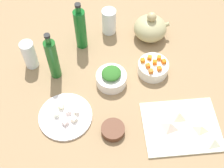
# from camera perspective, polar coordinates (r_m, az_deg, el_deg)

# --- Properties ---
(tabletop) EXTENTS (1.90, 1.90, 0.03)m
(tabletop) POSITION_cam_1_polar(r_m,az_deg,el_deg) (1.40, 0.00, -1.51)
(tabletop) COLOR #967853
(tabletop) RESTS_ON ground
(cutting_board) EXTENTS (0.32, 0.26, 0.01)m
(cutting_board) POSITION_cam_1_polar(r_m,az_deg,el_deg) (1.32, 12.62, -7.66)
(cutting_board) COLOR silver
(cutting_board) RESTS_ON tabletop
(plate_tofu) EXTENTS (0.23, 0.23, 0.01)m
(plate_tofu) POSITION_cam_1_polar(r_m,az_deg,el_deg) (1.32, -8.58, -5.94)
(plate_tofu) COLOR white
(plate_tofu) RESTS_ON tabletop
(bowl_greens) EXTENTS (0.14, 0.14, 0.06)m
(bowl_greens) POSITION_cam_1_polar(r_m,az_deg,el_deg) (1.39, -0.07, 0.95)
(bowl_greens) COLOR white
(bowl_greens) RESTS_ON tabletop
(bowl_carrots) EXTENTS (0.14, 0.14, 0.06)m
(bowl_carrots) POSITION_cam_1_polar(r_m,az_deg,el_deg) (1.44, 7.57, 2.98)
(bowl_carrots) COLOR white
(bowl_carrots) RESTS_ON tabletop
(bowl_small_side) EXTENTS (0.10, 0.10, 0.03)m
(bowl_small_side) POSITION_cam_1_polar(r_m,az_deg,el_deg) (1.27, 0.18, -8.48)
(bowl_small_side) COLOR brown
(bowl_small_side) RESTS_ON tabletop
(teapot) EXTENTS (0.18, 0.16, 0.16)m
(teapot) POSITION_cam_1_polar(r_m,az_deg,el_deg) (1.56, 7.09, 10.25)
(teapot) COLOR tan
(teapot) RESTS_ON tabletop
(bottle_0) EXTENTS (0.05, 0.05, 0.26)m
(bottle_0) POSITION_cam_1_polar(r_m,az_deg,el_deg) (1.37, -10.91, 4.60)
(bottle_0) COLOR #1D5F22
(bottle_0) RESTS_ON tabletop
(bottle_1) EXTENTS (0.06, 0.06, 0.26)m
(bottle_1) POSITION_cam_1_polar(r_m,az_deg,el_deg) (1.48, -5.85, 10.15)
(bottle_1) COLOR #156222
(bottle_1) RESTS_ON tabletop
(drinking_glass_0) EXTENTS (0.07, 0.07, 0.13)m
(drinking_glass_0) POSITION_cam_1_polar(r_m,az_deg,el_deg) (1.57, -0.56, 11.51)
(drinking_glass_0) COLOR white
(drinking_glass_0) RESTS_ON tabletop
(drinking_glass_1) EXTENTS (0.06, 0.06, 0.15)m
(drinking_glass_1) POSITION_cam_1_polar(r_m,az_deg,el_deg) (1.46, -15.01, 5.26)
(drinking_glass_1) COLOR white
(drinking_glass_1) RESTS_ON tabletop
(carrot_cube_0) EXTENTS (0.02, 0.02, 0.02)m
(carrot_cube_0) POSITION_cam_1_polar(r_m,az_deg,el_deg) (1.39, 8.75, 2.81)
(carrot_cube_0) COLOR orange
(carrot_cube_0) RESTS_ON bowl_carrots
(carrot_cube_1) EXTENTS (0.02, 0.02, 0.02)m
(carrot_cube_1) POSITION_cam_1_polar(r_m,az_deg,el_deg) (1.41, 5.68, 4.36)
(carrot_cube_1) COLOR orange
(carrot_cube_1) RESTS_ON bowl_carrots
(carrot_cube_2) EXTENTS (0.02, 0.02, 0.02)m
(carrot_cube_2) POSITION_cam_1_polar(r_m,az_deg,el_deg) (1.39, 6.66, 3.37)
(carrot_cube_2) COLOR orange
(carrot_cube_2) RESTS_ON bowl_carrots
(carrot_cube_3) EXTENTS (0.02, 0.02, 0.02)m
(carrot_cube_3) POSITION_cam_1_polar(r_m,az_deg,el_deg) (1.42, 6.96, 4.88)
(carrot_cube_3) COLOR orange
(carrot_cube_3) RESTS_ON bowl_carrots
(carrot_cube_4) EXTENTS (0.02, 0.02, 0.02)m
(carrot_cube_4) POSITION_cam_1_polar(r_m,az_deg,el_deg) (1.42, 9.54, 4.11)
(carrot_cube_4) COLOR orange
(carrot_cube_4) RESTS_ON bowl_carrots
(carrot_cube_5) EXTENTS (0.02, 0.02, 0.02)m
(carrot_cube_5) POSITION_cam_1_polar(r_m,az_deg,el_deg) (1.38, 7.20, 2.36)
(carrot_cube_5) COLOR orange
(carrot_cube_5) RESTS_ON bowl_carrots
(carrot_cube_6) EXTENTS (0.02, 0.02, 0.02)m
(carrot_cube_6) POSITION_cam_1_polar(r_m,az_deg,el_deg) (1.41, 7.90, 4.00)
(carrot_cube_6) COLOR orange
(carrot_cube_6) RESTS_ON bowl_carrots
(carrot_cube_7) EXTENTS (0.02, 0.02, 0.02)m
(carrot_cube_7) POSITION_cam_1_polar(r_m,az_deg,el_deg) (1.43, 8.68, 4.81)
(carrot_cube_7) COLOR orange
(carrot_cube_7) RESTS_ON bowl_carrots
(chopped_greens_mound) EXTENTS (0.12, 0.12, 0.03)m
(chopped_greens_mound) POSITION_cam_1_polar(r_m,az_deg,el_deg) (1.35, -0.07, 2.00)
(chopped_greens_mound) COLOR #2E6A24
(chopped_greens_mound) RESTS_ON bowl_greens
(tofu_cube_0) EXTENTS (0.03, 0.03, 0.02)m
(tofu_cube_0) POSITION_cam_1_polar(r_m,az_deg,el_deg) (1.33, -9.38, -4.07)
(tofu_cube_0) COLOR white
(tofu_cube_0) RESTS_ON plate_tofu
(tofu_cube_1) EXTENTS (0.03, 0.03, 0.02)m
(tofu_cube_1) POSITION_cam_1_polar(r_m,az_deg,el_deg) (1.29, -7.04, -6.44)
(tofu_cube_1) COLOR white
(tofu_cube_1) RESTS_ON plate_tofu
(tofu_cube_2) EXTENTS (0.03, 0.03, 0.02)m
(tofu_cube_2) POSITION_cam_1_polar(r_m,az_deg,el_deg) (1.32, -8.08, -4.98)
(tofu_cube_2) COLOR white
(tofu_cube_2) RESTS_ON plate_tofu
(tofu_cube_3) EXTENTS (0.02, 0.02, 0.02)m
(tofu_cube_3) POSITION_cam_1_polar(r_m,az_deg,el_deg) (1.32, -10.21, -5.48)
(tofu_cube_3) COLOR white
(tofu_cube_3) RESTS_ON plate_tofu
(tofu_cube_4) EXTENTS (0.03, 0.03, 0.02)m
(tofu_cube_4) POSITION_cam_1_polar(r_m,az_deg,el_deg) (1.29, -8.63, -7.01)
(tofu_cube_4) COLOR white
(tofu_cube_4) RESTS_ON plate_tofu
(tofu_cube_5) EXTENTS (0.02, 0.02, 0.02)m
(tofu_cube_5) POSITION_cam_1_polar(r_m,az_deg,el_deg) (1.31, -6.56, -5.12)
(tofu_cube_5) COLOR silver
(tofu_cube_5) RESTS_ON plate_tofu
(dumpling_0) EXTENTS (0.07, 0.06, 0.02)m
(dumpling_0) POSITION_cam_1_polar(r_m,az_deg,el_deg) (1.32, 16.11, -7.80)
(dumpling_0) COLOR beige
(dumpling_0) RESTS_ON cutting_board
(dumpling_1) EXTENTS (0.08, 0.08, 0.03)m
(dumpling_1) POSITION_cam_1_polar(r_m,az_deg,el_deg) (1.29, 10.65, -7.48)
(dumpling_1) COLOR beige
(dumpling_1) RESTS_ON cutting_board
(dumpling_2) EXTENTS (0.08, 0.08, 0.03)m
(dumpling_2) POSITION_cam_1_polar(r_m,az_deg,el_deg) (1.32, 12.30, -5.56)
(dumpling_2) COLOR beige
(dumpling_2) RESTS_ON cutting_board
(dumpling_3) EXTENTS (0.07, 0.07, 0.02)m
(dumpling_3) POSITION_cam_1_polar(r_m,az_deg,el_deg) (1.31, 18.33, -9.96)
(dumpling_3) COLOR beige
(dumpling_3) RESTS_ON cutting_board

